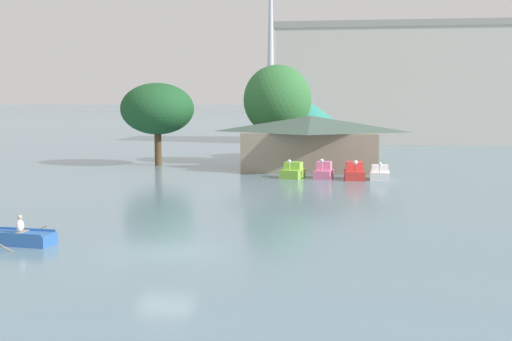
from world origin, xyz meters
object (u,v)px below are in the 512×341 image
at_px(pedal_boat_white, 380,174).
at_px(shoreline_tree_tall_left, 157,109).
at_px(boathouse, 311,142).
at_px(distant_broadcast_tower, 271,9).
at_px(shoreline_tree_mid, 277,100).
at_px(pedal_boat_lime, 293,172).
at_px(background_building_block, 401,84).
at_px(pedal_boat_red, 355,172).
at_px(green_roof_pavilion, 299,121).
at_px(pedal_boat_pink, 324,172).
at_px(rowboat_with_rower, 16,238).

xyz_separation_m(pedal_boat_white, shoreline_tree_tall_left, (-21.92, 9.15, 5.29)).
bearing_deg(boathouse, distant_broadcast_tower, 97.05).
height_order(shoreline_tree_mid, distant_broadcast_tower, distant_broadcast_tower).
relative_size(pedal_boat_lime, background_building_block, 0.07).
bearing_deg(pedal_boat_lime, distant_broadcast_tower, -159.65).
bearing_deg(pedal_boat_red, green_roof_pavilion, -165.64).
xyz_separation_m(pedal_boat_pink, shoreline_tree_tall_left, (-17.19, 8.87, 5.21)).
bearing_deg(rowboat_with_rower, pedal_boat_pink, -110.47).
distance_m(shoreline_tree_tall_left, shoreline_tree_mid, 12.51).
bearing_deg(pedal_boat_lime, boathouse, -176.43).
bearing_deg(pedal_boat_white, distant_broadcast_tower, -169.58).
height_order(pedal_boat_white, shoreline_tree_mid, shoreline_tree_mid).
relative_size(background_building_block, distant_broadcast_tower, 0.28).
height_order(rowboat_with_rower, pedal_boat_red, pedal_boat_red).
height_order(rowboat_with_rower, pedal_boat_pink, pedal_boat_pink).
relative_size(rowboat_with_rower, background_building_block, 0.10).
relative_size(shoreline_tree_tall_left, shoreline_tree_mid, 0.81).
bearing_deg(pedal_boat_white, boathouse, -136.11).
bearing_deg(shoreline_tree_mid, boathouse, -56.77).
relative_size(pedal_boat_lime, pedal_boat_white, 0.95).
relative_size(shoreline_tree_mid, distant_broadcast_tower, 0.08).
bearing_deg(rowboat_with_rower, pedal_boat_white, -118.13).
relative_size(boathouse, shoreline_tree_mid, 1.30).
height_order(pedal_boat_lime, background_building_block, background_building_block).
bearing_deg(distant_broadcast_tower, boathouse, -82.95).
distance_m(rowboat_with_rower, pedal_boat_red, 31.55).
bearing_deg(shoreline_tree_tall_left, pedal_boat_pink, -27.30).
relative_size(pedal_boat_red, green_roof_pavilion, 0.27).
bearing_deg(pedal_boat_pink, background_building_block, 176.36).
xyz_separation_m(shoreline_tree_tall_left, shoreline_tree_mid, (11.94, 3.64, 0.89)).
xyz_separation_m(pedal_boat_white, distant_broadcast_tower, (-42.45, 300.23, 55.53)).
relative_size(rowboat_with_rower, pedal_boat_pink, 1.57).
distance_m(pedal_boat_pink, pedal_boat_red, 2.66).
distance_m(rowboat_with_rower, pedal_boat_lime, 29.52).
bearing_deg(distant_broadcast_tower, rowboat_with_rower, -85.77).
relative_size(boathouse, distant_broadcast_tower, 0.10).
bearing_deg(boathouse, pedal_boat_white, -48.48).
distance_m(pedal_boat_red, distant_broadcast_tower, 308.12).
xyz_separation_m(pedal_boat_lime, green_roof_pavilion, (-0.75, 19.70, 3.70)).
bearing_deg(shoreline_tree_mid, shoreline_tree_tall_left, -163.06).
distance_m(pedal_boat_pink, boathouse, 7.17).
xyz_separation_m(shoreline_tree_mid, distant_broadcast_tower, (-32.47, 287.44, 49.35)).
relative_size(boathouse, shoreline_tree_tall_left, 1.60).
bearing_deg(pedal_boat_pink, shoreline_tree_tall_left, -108.72).
relative_size(rowboat_with_rower, distant_broadcast_tower, 0.03).
bearing_deg(pedal_boat_red, pedal_boat_lime, -96.00).
bearing_deg(shoreline_tree_mid, pedal_boat_pink, -67.23).
distance_m(boathouse, green_roof_pavilion, 13.13).
bearing_deg(pedal_boat_pink, rowboat_with_rower, -17.49).
bearing_deg(pedal_boat_pink, pedal_boat_white, 95.19).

